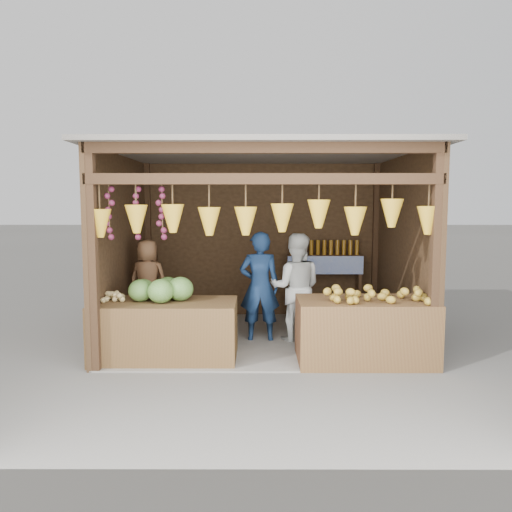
{
  "coord_description": "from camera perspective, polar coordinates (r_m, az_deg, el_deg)",
  "views": [
    {
      "loc": [
        -0.07,
        -7.03,
        1.92
      ],
      "look_at": [
        -0.09,
        -0.1,
        1.2
      ],
      "focal_mm": 35.0,
      "sensor_mm": 36.0,
      "label": 1
    }
  ],
  "objects": [
    {
      "name": "mango_pile",
      "position": [
        6.13,
        13.49,
        -3.99
      ],
      "size": [
        1.4,
        0.64,
        0.22
      ],
      "primitive_type": null,
      "color": "#CE651B",
      "rests_on": "counter_right"
    },
    {
      "name": "counter_left",
      "position": [
        6.34,
        -10.28,
        -8.37
      ],
      "size": [
        1.75,
        0.85,
        0.73
      ],
      "primitive_type": "cube",
      "color": "#4B3519",
      "rests_on": "ground"
    },
    {
      "name": "woman_standing",
      "position": [
        7.01,
        4.56,
        -3.61
      ],
      "size": [
        0.8,
        0.66,
        1.52
      ],
      "primitive_type": "imported",
      "rotation": [
        0.0,
        0.0,
        3.02
      ],
      "color": "silver",
      "rests_on": "ground"
    },
    {
      "name": "back_shelf",
      "position": [
        8.45,
        7.81,
        -1.24
      ],
      "size": [
        1.25,
        0.32,
        1.32
      ],
      "color": "#382314",
      "rests_on": "ground"
    },
    {
      "name": "stall_structure",
      "position": [
        6.99,
        0.5,
        3.84
      ],
      "size": [
        4.3,
        3.3,
        2.66
      ],
      "color": "slate",
      "rests_on": "ground"
    },
    {
      "name": "melon_pile",
      "position": [
        6.31,
        -11.01,
        -3.6
      ],
      "size": [
        1.0,
        0.5,
        0.32
      ],
      "primitive_type": null,
      "color": "#245416",
      "rests_on": "counter_left"
    },
    {
      "name": "vendor_seated",
      "position": [
        7.24,
        -12.24,
        -2.71
      ],
      "size": [
        0.62,
        0.47,
        1.16
      ],
      "primitive_type": "imported",
      "rotation": [
        0.0,
        0.0,
        2.95
      ],
      "color": "brown",
      "rests_on": "stool"
    },
    {
      "name": "counter_right",
      "position": [
        6.28,
        12.3,
        -8.35
      ],
      "size": [
        1.63,
        0.85,
        0.77
      ],
      "primitive_type": "cube",
      "color": "#492A18",
      "rests_on": "ground"
    },
    {
      "name": "ground",
      "position": [
        7.28,
        0.75,
        -9.35
      ],
      "size": [
        80.0,
        80.0,
        0.0
      ],
      "primitive_type": "plane",
      "color": "#514F49",
      "rests_on": "ground"
    },
    {
      "name": "tanfruit_pile",
      "position": [
        6.39,
        -15.85,
        -4.47
      ],
      "size": [
        0.34,
        0.4,
        0.13
      ],
      "primitive_type": null,
      "color": "olive",
      "rests_on": "counter_left"
    },
    {
      "name": "stool",
      "position": [
        7.38,
        -12.11,
        -8.2
      ],
      "size": [
        0.29,
        0.29,
        0.27
      ],
      "primitive_type": "cube",
      "color": "black",
      "rests_on": "ground"
    },
    {
      "name": "man_standing",
      "position": [
        6.98,
        0.42,
        -3.53
      ],
      "size": [
        0.57,
        0.38,
        1.55
      ],
      "primitive_type": "imported",
      "rotation": [
        0.0,
        0.0,
        3.15
      ],
      "color": "#132748",
      "rests_on": "ground"
    }
  ]
}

